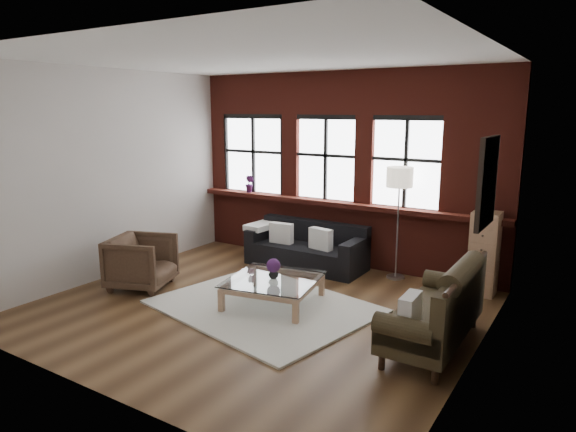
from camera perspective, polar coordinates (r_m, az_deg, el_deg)
The scene contains 26 objects.
floor at distance 6.95m, azimuth -3.39°, elevation -10.10°, with size 5.50×5.50×0.00m, color #482F1A.
ceiling at distance 6.48m, azimuth -3.75°, elevation 17.18°, with size 5.50×5.50×0.00m, color white.
wall_back at distance 8.66m, azimuth 6.18°, elevation 5.17°, with size 5.50×5.50×0.00m, color beige.
wall_front at distance 4.76m, azimuth -21.40°, elevation -1.02°, with size 5.50×5.50×0.00m, color beige.
wall_left at distance 8.42m, azimuth -18.99°, elevation 4.41°, with size 5.00×5.00×0.00m, color beige.
wall_right at distance 5.42m, azimuth 20.77°, elevation 0.51°, with size 5.00×5.00×0.00m, color beige.
brick_backwall at distance 8.61m, azimuth 6.00°, elevation 5.13°, with size 5.50×0.12×3.20m, color maroon, non-canonical shape.
sill_ledge at distance 8.61m, azimuth 5.66°, elevation 1.37°, with size 5.50×0.30×0.08m, color maroon.
window_left at distance 9.53m, azimuth -3.77°, elevation 6.72°, with size 1.38×0.10×1.50m, color black, non-canonical shape.
window_mid at distance 8.73m, azimuth 4.28°, elevation 6.25°, with size 1.38×0.10×1.50m, color black, non-canonical shape.
window_right at distance 8.18m, azimuth 13.01°, elevation 5.60°, with size 1.38×0.10×1.50m, color black, non-canonical shape.
wall_poster at distance 5.68m, azimuth 21.28°, elevation 3.51°, with size 0.05×0.74×0.94m, color black, non-canonical shape.
shag_rug at distance 6.95m, azimuth -2.72°, elevation -9.97°, with size 2.69×2.11×0.03m, color beige.
dark_sofa at distance 8.54m, azimuth 2.02°, elevation -3.36°, with size 1.98×0.80×0.72m, color black, non-canonical shape.
pillow_a at distance 8.63m, azimuth -0.75°, elevation -1.90°, with size 0.40×0.14×0.34m, color silver.
pillow_b at distance 8.25m, azimuth 3.65°, elevation -2.56°, with size 0.40×0.14×0.34m, color silver.
vintage_settee at distance 5.92m, azimuth 15.87°, elevation -9.51°, with size 0.80×1.81×0.97m, color #2E2615, non-canonical shape.
pillow_settee at distance 5.41m, azimuth 13.41°, elevation -10.20°, with size 0.14×0.38×0.34m, color silver.
armchair at distance 7.86m, azimuth -15.95°, elevation -4.93°, with size 0.83×0.85×0.78m, color #3F2C1F.
coffee_table at distance 6.96m, azimuth -1.62°, elevation -8.44°, with size 1.15×1.15×0.38m, color #9F7656, non-canonical shape.
vase at distance 6.87m, azimuth -1.63°, elevation -6.39°, with size 0.14×0.14×0.14m, color #B2B2B2.
flowers at distance 6.84m, azimuth -1.63°, elevation -5.52°, with size 0.19×0.19×0.19m, color #4B1E58.
drawer_chest at distance 7.74m, azimuth 20.95°, elevation -3.91°, with size 0.37×0.37×1.19m, color #9F7656.
potted_plant_top at distance 7.59m, azimuth 21.36°, elevation 1.52°, with size 0.27×0.23×0.29m, color #2D5923.
floor_lamp at distance 8.02m, azimuth 12.12°, elevation -0.32°, with size 0.40×0.40×1.89m, color #A5A5A8, non-canonical shape.
sill_plant at distance 9.49m, azimuth -4.27°, elevation 3.61°, with size 0.18×0.14×0.33m, color #4B1E58.
Camera 1 is at (3.77, -5.23, 2.59)m, focal length 32.00 mm.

